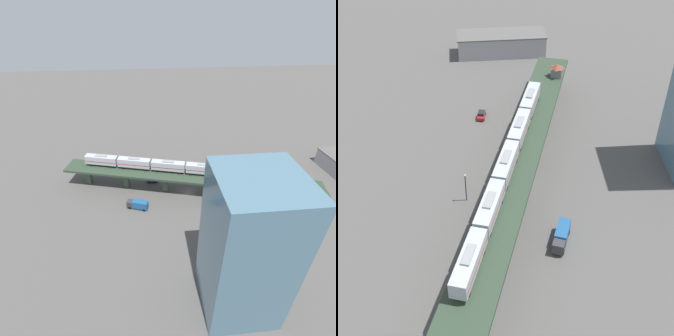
# 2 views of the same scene
# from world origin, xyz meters

# --- Properties ---
(ground_plane) EXTENTS (400.00, 400.00, 0.00)m
(ground_plane) POSITION_xyz_m (0.00, 0.00, 0.00)
(ground_plane) COLOR #514F4C
(elevated_viaduct) EXTENTS (31.80, 91.06, 7.78)m
(elevated_viaduct) POSITION_xyz_m (-0.05, -0.17, 6.68)
(elevated_viaduct) COLOR #2C3D2C
(elevated_viaduct) RESTS_ON ground
(subway_train) EXTENTS (18.77, 61.02, 4.45)m
(subway_train) POSITION_xyz_m (-3.34, -7.11, 10.32)
(subway_train) COLOR #ADB2BA
(subway_train) RESTS_ON elevated_viaduct
(signal_hut) EXTENTS (3.94, 3.94, 3.40)m
(signal_hut) POSITION_xyz_m (11.42, 33.54, 9.58)
(signal_hut) COLOR slate
(signal_hut) RESTS_ON elevated_viaduct
(street_car_blue) EXTENTS (2.09, 4.47, 1.89)m
(street_car_blue) POSITION_xyz_m (-8.21, -12.95, 0.94)
(street_car_blue) COLOR #233D93
(street_car_blue) RESTS_ON ground
(street_car_red) EXTENTS (2.39, 4.60, 1.89)m
(street_car_red) POSITION_xyz_m (-8.77, 25.94, 0.94)
(street_car_red) COLOR #AD1E1E
(street_car_red) RESTS_ON ground
(delivery_truck) EXTENTS (4.41, 7.54, 3.20)m
(delivery_truck) POSITION_xyz_m (6.77, -18.51, 1.76)
(delivery_truck) COLOR #333338
(delivery_truck) RESTS_ON ground
(street_lamp) EXTENTS (0.44, 0.44, 6.94)m
(street_lamp) POSITION_xyz_m (-11.62, -6.06, 4.11)
(street_lamp) COLOR black
(street_lamp) RESTS_ON ground
(office_tower) EXTENTS (16.00, 16.00, 36.00)m
(office_tower) POSITION_xyz_m (41.56, 4.51, 18.00)
(office_tower) COLOR slate
(office_tower) RESTS_ON ground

